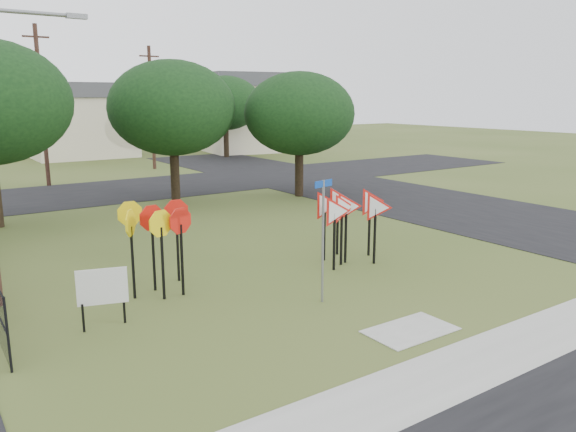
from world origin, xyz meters
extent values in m
plane|color=#3D4E1D|center=(0.00, 0.00, 0.00)|extent=(140.00, 140.00, 0.00)
cube|color=#9A9A92|center=(0.00, -4.20, 0.01)|extent=(30.00, 1.60, 0.02)
cube|color=#3D4E1D|center=(0.00, -5.40, 0.01)|extent=(30.00, 0.80, 0.02)
cube|color=black|center=(12.00, 10.00, 0.01)|extent=(8.00, 50.00, 0.02)
cube|color=black|center=(0.00, 20.00, 0.01)|extent=(60.00, 8.00, 0.02)
cube|color=#9A9A92|center=(0.00, -2.40, 0.01)|extent=(2.00, 1.20, 0.02)
cylinder|color=gray|center=(-0.51, 0.13, 1.55)|extent=(0.06, 0.06, 3.10)
cube|color=#0E3B9B|center=(-0.51, 0.13, 3.02)|extent=(0.63, 0.17, 0.17)
cube|color=black|center=(-3.66, 3.34, 0.94)|extent=(0.06, 0.06, 1.89)
cube|color=black|center=(-2.81, 3.72, 0.94)|extent=(0.06, 0.06, 1.89)
cube|color=black|center=(-3.19, 2.59, 0.94)|extent=(0.06, 0.06, 1.89)
cube|color=black|center=(-4.32, 3.06, 0.94)|extent=(0.06, 0.06, 1.89)
cube|color=black|center=(-3.94, 4.20, 0.94)|extent=(0.06, 0.06, 1.89)
cube|color=black|center=(-3.72, 2.58, 0.94)|extent=(0.06, 0.06, 1.89)
cube|color=black|center=(1.42, 2.04, 0.87)|extent=(0.06, 0.06, 1.73)
cube|color=black|center=(2.19, 2.42, 0.87)|extent=(0.06, 0.06, 1.73)
cube|color=black|center=(2.86, 1.84, 0.87)|extent=(0.06, 0.06, 1.73)
cube|color=black|center=(1.80, 3.00, 0.87)|extent=(0.06, 0.06, 1.73)
cube|color=black|center=(2.57, 3.29, 0.87)|extent=(0.06, 0.06, 1.73)
cube|color=black|center=(3.34, 2.61, 0.87)|extent=(0.06, 0.06, 1.73)
cube|color=black|center=(1.93, 2.32, 0.87)|extent=(0.06, 0.06, 1.73)
cube|color=black|center=(-5.97, 1.63, 0.32)|extent=(0.05, 0.05, 0.64)
cube|color=black|center=(-5.06, 1.63, 0.32)|extent=(0.05, 0.05, 0.64)
cube|color=silver|center=(-5.51, 1.63, 0.96)|extent=(1.06, 0.35, 0.82)
cylinder|color=gray|center=(-6.10, 4.40, 7.00)|extent=(2.40, 0.10, 0.10)
cube|color=gray|center=(-4.90, 4.40, 7.00)|extent=(0.50, 0.18, 0.12)
cylinder|color=#42281E|center=(-2.00, 24.00, 4.50)|extent=(0.24, 0.24, 9.00)
cube|color=#42281E|center=(-2.00, 24.00, 8.30)|extent=(1.40, 0.10, 0.10)
cylinder|color=#42281E|center=(6.00, 28.00, 4.25)|extent=(0.24, 0.24, 8.50)
cube|color=#42281E|center=(6.00, 28.00, 7.80)|extent=(1.40, 0.10, 0.10)
cylinder|color=black|center=(-7.60, 0.50, 0.75)|extent=(0.05, 0.05, 1.50)
cube|color=beige|center=(4.00, 40.00, 2.50)|extent=(8.00, 8.00, 5.00)
cube|color=#48484D|center=(4.00, 40.00, 5.60)|extent=(8.40, 8.40, 1.20)
cube|color=beige|center=(18.00, 36.00, 3.00)|extent=(7.91, 7.91, 6.00)
cube|color=#48484D|center=(18.00, 36.00, 6.60)|extent=(8.30, 8.30, 1.20)
cylinder|color=black|center=(2.00, 15.00, 1.22)|extent=(0.44, 0.44, 2.45)
ellipsoid|color=black|center=(2.00, 15.00, 4.55)|extent=(6.00, 6.00, 4.50)
cylinder|color=black|center=(8.00, 13.00, 1.14)|extent=(0.44, 0.44, 2.27)
ellipsoid|color=black|center=(8.00, 13.00, 4.23)|extent=(5.60, 5.60, 4.20)
cylinder|color=black|center=(14.00, 32.00, 1.22)|extent=(0.44, 0.44, 2.45)
ellipsoid|color=black|center=(14.00, 32.00, 4.55)|extent=(6.00, 6.00, 4.50)
camera|label=1|loc=(-8.81, -10.42, 5.08)|focal=35.00mm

